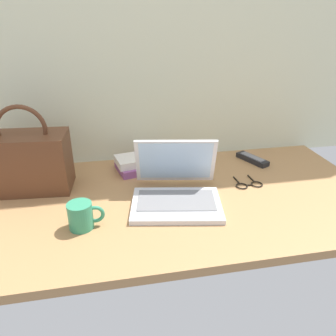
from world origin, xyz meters
name	(u,v)px	position (x,y,z in m)	size (l,w,h in m)	color
desk	(164,201)	(0.00, 0.00, 0.01)	(1.60, 0.76, 0.03)	#A87A4C
laptop	(176,189)	(0.04, -0.02, 0.07)	(0.35, 0.34, 0.21)	silver
coffee_mug	(82,216)	(-0.28, -0.13, 0.07)	(0.11, 0.08, 0.09)	#338C66
remote_control_near	(252,159)	(0.45, 0.24, 0.04)	(0.11, 0.16, 0.02)	black
eyeglasses	(249,185)	(0.35, 0.03, 0.03)	(0.11, 0.11, 0.01)	black
handbag	(28,161)	(-0.48, 0.16, 0.15)	(0.31, 0.18, 0.33)	#59331E
book_stack	(138,163)	(-0.06, 0.26, 0.06)	(0.21, 0.18, 0.06)	#8C4C8C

